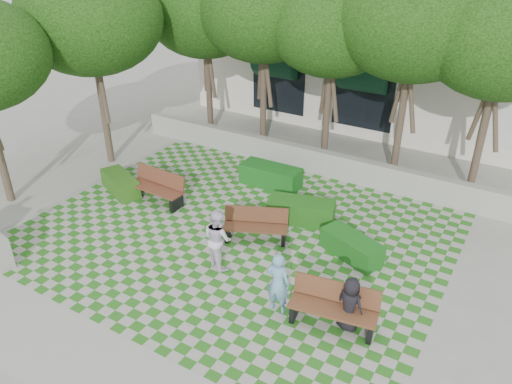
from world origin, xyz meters
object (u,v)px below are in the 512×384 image
Objects in this scene: bench_west at (157,187)px; person_blue at (278,283)px; bench_mid at (256,226)px; hedge_midleft at (271,176)px; bench_east at (334,307)px; person_white at (218,239)px; hedge_midright at (301,211)px; hedge_east at (352,246)px; hedge_west at (120,184)px; person_dark at (350,304)px.

person_blue is (5.99, -2.63, 0.30)m from bench_west.
hedge_midleft is (-1.30, 3.19, -0.10)m from bench_mid.
person_blue is at bearing -73.29° from bench_mid.
bench_east is 1.23× the size of person_white.
person_blue is (1.32, -3.93, 0.45)m from hedge_midright.
person_white reaches higher than hedge_east.
hedge_east is at bearing 3.60° from hedge_west.
hedge_midright is (-2.03, 0.94, 0.04)m from hedge_east.
person_dark is (7.67, -2.32, 0.17)m from bench_west.
person_dark is at bearing -70.08° from hedge_east.
bench_east is 1.29× the size of person_blue.
hedge_east is (6.70, 0.36, -0.20)m from bench_west.
person_white is at bearing -20.79° from person_blue.
bench_mid is 1.42× the size of person_dark.
bench_west is 6.71m from hedge_east.
person_white is (-0.22, -1.59, 0.38)m from bench_mid.
hedge_midleft reaches higher than hedge_midright.
bench_west is (-7.33, 2.39, 0.01)m from bench_east.
bench_mid is at bearing -113.29° from hedge_midright.
bench_mid is at bearing 138.28° from bench_east.
person_blue reaches higher than person_dark.
bench_east is at bearing -15.58° from bench_west.
bench_west is 1.21× the size of person_white.
hedge_midleft is at bearing -32.96° from person_dark.
hedge_midright is 1.14× the size of hedge_west.
bench_west reaches higher than hedge_east.
person_blue is 0.95× the size of person_white.
hedge_midright is 6.36m from hedge_west.
bench_west is at bearing -25.91° from person_blue.
bench_mid is at bearing -75.03° from person_white.
bench_mid reaches higher than hedge_midleft.
hedge_midright is 3.34m from person_white.
person_blue is at bearing -179.55° from bench_east.
hedge_west is at bearing 156.32° from bench_east.
hedge_midright is 1.48× the size of person_dark.
person_dark is (3.00, -3.62, 0.33)m from hedge_midright.
person_dark reaches higher than bench_west.
hedge_east is 3.11m from person_blue.
hedge_midleft is at bearing 36.00° from hedge_west.
person_white reaches higher than bench_east.
bench_mid is 0.95× the size of hedge_midright.
bench_mid is 2.79m from hedge_east.
bench_east reaches higher than bench_mid.
bench_mid reaches higher than hedge_midright.
bench_east is 2.83m from hedge_east.
person_white is at bearing -24.01° from bench_west.
hedge_east is at bearing -10.47° from bench_mid.
bench_east is 1.17× the size of hedge_east.
bench_mid reaches higher than hedge_west.
person_white is at bearing -77.28° from hedge_midleft.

